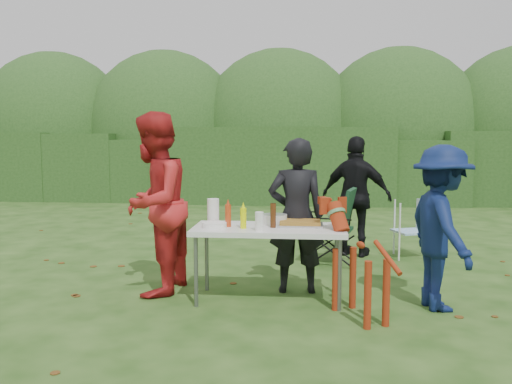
# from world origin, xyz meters

# --- Properties ---
(ground) EXTENTS (80.00, 80.00, 0.00)m
(ground) POSITION_xyz_m (0.00, 0.00, 0.00)
(ground) COLOR #1E4211
(hedge_row) EXTENTS (22.00, 1.40, 1.70)m
(hedge_row) POSITION_xyz_m (0.00, 8.00, 0.85)
(hedge_row) COLOR #23471C
(hedge_row) RESTS_ON ground
(shrub_backdrop) EXTENTS (20.00, 2.60, 3.20)m
(shrub_backdrop) POSITION_xyz_m (0.00, 9.60, 1.60)
(shrub_backdrop) COLOR #3D6628
(shrub_backdrop) RESTS_ON ground
(folding_table) EXTENTS (1.50, 0.70, 0.74)m
(folding_table) POSITION_xyz_m (0.38, -0.01, 0.69)
(folding_table) COLOR silver
(folding_table) RESTS_ON ground
(person_cook) EXTENTS (0.62, 0.44, 1.62)m
(person_cook) POSITION_xyz_m (0.65, 0.30, 0.81)
(person_cook) COLOR black
(person_cook) RESTS_ON ground
(person_red_jacket) EXTENTS (0.81, 0.99, 1.88)m
(person_red_jacket) POSITION_xyz_m (-0.82, 0.12, 0.94)
(person_red_jacket) COLOR #B31F1F
(person_red_jacket) RESTS_ON ground
(person_black_puffy) EXTENTS (1.04, 0.73, 1.63)m
(person_black_puffy) POSITION_xyz_m (1.42, 2.09, 0.82)
(person_black_puffy) COLOR black
(person_black_puffy) RESTS_ON ground
(child) EXTENTS (0.76, 1.10, 1.56)m
(child) POSITION_xyz_m (2.01, -0.12, 0.78)
(child) COLOR #0D1B49
(child) RESTS_ON ground
(dog) EXTENTS (0.87, 1.15, 1.02)m
(dog) POSITION_xyz_m (1.23, -0.47, 0.51)
(dog) COLOR maroon
(dog) RESTS_ON ground
(camping_chair) EXTENTS (0.74, 0.74, 0.98)m
(camping_chair) POSITION_xyz_m (1.05, 1.66, 0.49)
(camping_chair) COLOR #163C22
(camping_chair) RESTS_ON ground
(lawn_chair) EXTENTS (0.59, 0.59, 0.78)m
(lawn_chair) POSITION_xyz_m (2.16, 2.05, 0.39)
(lawn_chair) COLOR #48A1E4
(lawn_chair) RESTS_ON ground
(food_tray) EXTENTS (0.45, 0.30, 0.02)m
(food_tray) POSITION_xyz_m (0.69, 0.08, 0.75)
(food_tray) COLOR #B7B7BA
(food_tray) RESTS_ON folding_table
(focaccia_bread) EXTENTS (0.40, 0.26, 0.04)m
(focaccia_bread) POSITION_xyz_m (0.69, 0.08, 0.78)
(focaccia_bread) COLOR olive
(focaccia_bread) RESTS_ON food_tray
(mustard_bottle) EXTENTS (0.06, 0.06, 0.20)m
(mustard_bottle) POSITION_xyz_m (0.14, -0.12, 0.84)
(mustard_bottle) COLOR #E3F501
(mustard_bottle) RESTS_ON folding_table
(ketchup_bottle) EXTENTS (0.06, 0.06, 0.22)m
(ketchup_bottle) POSITION_xyz_m (-0.02, -0.03, 0.85)
(ketchup_bottle) COLOR #B43915
(ketchup_bottle) RESTS_ON folding_table
(beer_bottle) EXTENTS (0.06, 0.06, 0.24)m
(beer_bottle) POSITION_xyz_m (0.42, -0.04, 0.86)
(beer_bottle) COLOR #47230F
(beer_bottle) RESTS_ON folding_table
(paper_towel_roll) EXTENTS (0.12, 0.12, 0.26)m
(paper_towel_roll) POSITION_xyz_m (-0.20, 0.11, 0.87)
(paper_towel_roll) COLOR white
(paper_towel_roll) RESTS_ON folding_table
(cup_stack) EXTENTS (0.08, 0.08, 0.18)m
(cup_stack) POSITION_xyz_m (0.30, -0.24, 0.83)
(cup_stack) COLOR white
(cup_stack) RESTS_ON folding_table
(pasta_bowl) EXTENTS (0.26, 0.26, 0.10)m
(pasta_bowl) POSITION_xyz_m (0.42, 0.17, 0.79)
(pasta_bowl) COLOR silver
(pasta_bowl) RESTS_ON folding_table
(plate_stack) EXTENTS (0.24, 0.24, 0.05)m
(plate_stack) POSITION_xyz_m (-0.15, -0.08, 0.77)
(plate_stack) COLOR white
(plate_stack) RESTS_ON folding_table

